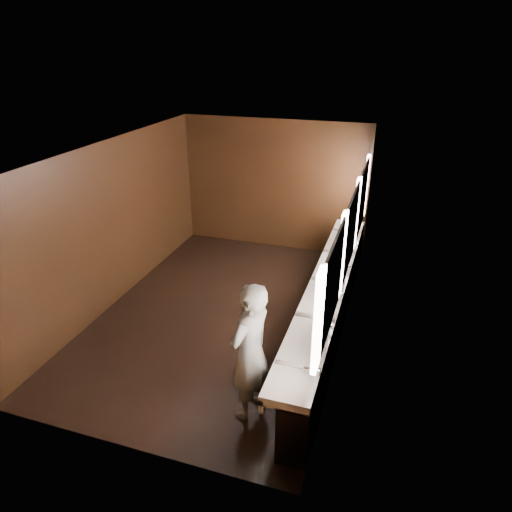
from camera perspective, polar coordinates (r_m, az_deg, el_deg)
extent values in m
plane|color=black|center=(7.91, -3.90, -7.11)|extent=(6.00, 6.00, 0.00)
cube|color=#2D2D2B|center=(6.82, -4.61, 13.10)|extent=(4.00, 6.00, 0.02)
cube|color=black|center=(9.93, 2.23, 8.79)|extent=(4.00, 0.02, 2.80)
cube|color=black|center=(4.96, -17.32, -11.03)|extent=(4.00, 0.02, 2.80)
cube|color=black|center=(8.17, -17.41, 3.84)|extent=(0.02, 6.00, 2.80)
cube|color=black|center=(6.82, 11.60, 0.17)|extent=(0.02, 6.00, 2.80)
cube|color=black|center=(7.31, 9.51, -6.71)|extent=(0.36, 5.40, 0.81)
cube|color=white|center=(7.09, 9.01, -3.56)|extent=(0.55, 5.40, 0.12)
cube|color=white|center=(7.16, 7.04, -3.84)|extent=(0.06, 5.40, 0.18)
cylinder|color=silver|center=(5.18, 7.00, -13.89)|extent=(0.18, 0.04, 0.04)
cylinder|color=silver|center=(5.88, 8.73, -8.62)|extent=(0.18, 0.04, 0.04)
cylinder|color=silver|center=(6.62, 10.04, -4.50)|extent=(0.18, 0.04, 0.04)
cylinder|color=silver|center=(7.39, 11.07, -1.22)|extent=(0.18, 0.04, 0.04)
cylinder|color=silver|center=(8.19, 11.90, 1.43)|extent=(0.18, 0.04, 0.04)
cylinder|color=silver|center=(9.00, 12.58, 3.61)|extent=(0.18, 0.04, 0.04)
cube|color=white|center=(4.56, 7.75, -8.16)|extent=(0.06, 0.22, 1.15)
cube|color=white|center=(5.24, 9.55, -3.51)|extent=(0.03, 1.32, 1.15)
cube|color=white|center=(5.95, 10.63, 0.10)|extent=(0.06, 0.23, 1.15)
cube|color=white|center=(6.68, 11.74, 2.90)|extent=(0.03, 1.32, 1.15)
cube|color=white|center=(7.42, 12.39, 5.17)|extent=(0.06, 0.23, 1.15)
cube|color=white|center=(8.18, 13.14, 6.99)|extent=(0.03, 1.32, 1.15)
cube|color=white|center=(8.94, 13.57, 8.53)|extent=(0.06, 0.22, 1.15)
imported|color=#8FB4D5|center=(5.51, -0.74, -11.94)|extent=(0.63, 0.77, 1.82)
cylinder|color=black|center=(6.57, 5.81, -12.02)|extent=(0.38, 0.38, 0.54)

